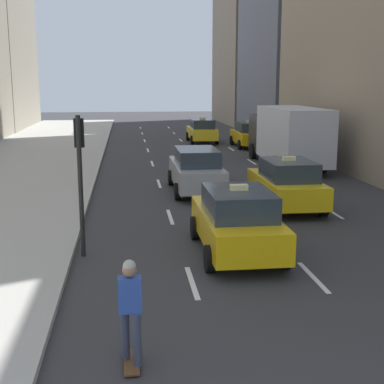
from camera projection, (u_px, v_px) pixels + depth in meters
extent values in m
cube|color=#ADAAA3|center=(29.00, 162.00, 29.56)|extent=(8.00, 66.00, 0.15)
cube|color=white|center=(192.00, 282.00, 11.91)|extent=(0.12, 2.00, 0.01)
cube|color=white|center=(170.00, 217.00, 17.75)|extent=(0.12, 2.00, 0.01)
cube|color=white|center=(159.00, 184.00, 23.58)|extent=(0.12, 2.00, 0.01)
cube|color=white|center=(152.00, 164.00, 29.42)|extent=(0.12, 2.00, 0.01)
cube|color=white|center=(148.00, 150.00, 35.25)|extent=(0.12, 2.00, 0.01)
cube|color=white|center=(145.00, 141.00, 41.09)|extent=(0.12, 2.00, 0.01)
cube|color=white|center=(142.00, 133.00, 46.92)|extent=(0.12, 2.00, 0.01)
cube|color=white|center=(140.00, 128.00, 52.75)|extent=(0.12, 2.00, 0.01)
cube|color=white|center=(313.00, 277.00, 12.25)|extent=(0.12, 2.00, 0.01)
cube|color=white|center=(252.00, 214.00, 18.08)|extent=(0.12, 2.00, 0.01)
cube|color=white|center=(221.00, 182.00, 23.92)|extent=(0.12, 2.00, 0.01)
cube|color=white|center=(203.00, 163.00, 29.75)|extent=(0.12, 2.00, 0.01)
cube|color=white|center=(190.00, 150.00, 35.58)|extent=(0.12, 2.00, 0.01)
cube|color=white|center=(181.00, 140.00, 41.42)|extent=(0.12, 2.00, 0.01)
cube|color=white|center=(174.00, 133.00, 47.25)|extent=(0.12, 2.00, 0.01)
cube|color=white|center=(169.00, 128.00, 53.09)|extent=(0.12, 2.00, 0.01)
cube|color=white|center=(332.00, 212.00, 18.42)|extent=(0.12, 2.00, 0.01)
cube|color=white|center=(282.00, 181.00, 24.25)|extent=(0.12, 2.00, 0.01)
cube|color=white|center=(252.00, 162.00, 30.08)|extent=(0.12, 2.00, 0.01)
cube|color=white|center=(231.00, 149.00, 35.92)|extent=(0.12, 2.00, 0.01)
cube|color=white|center=(216.00, 140.00, 41.75)|extent=(0.12, 2.00, 0.01)
cube|color=white|center=(205.00, 133.00, 47.59)|extent=(0.12, 2.00, 0.01)
cube|color=white|center=(196.00, 127.00, 53.42)|extent=(0.12, 2.00, 0.01)
cube|color=gray|center=(251.00, 3.00, 57.27)|extent=(6.00, 14.05, 25.42)
cube|color=yellow|center=(202.00, 133.00, 39.74)|extent=(1.80, 4.40, 0.76)
cube|color=#28333D|center=(202.00, 124.00, 39.35)|extent=(1.58, 2.29, 0.64)
cube|color=#F2E599|center=(202.00, 118.00, 39.27)|extent=(0.44, 0.20, 0.14)
cylinder|color=black|center=(188.00, 136.00, 41.04)|extent=(0.22, 0.66, 0.66)
cylinder|color=black|center=(211.00, 136.00, 41.25)|extent=(0.22, 0.66, 0.66)
cylinder|color=black|center=(192.00, 140.00, 38.39)|extent=(0.22, 0.66, 0.66)
cylinder|color=black|center=(217.00, 140.00, 38.60)|extent=(0.22, 0.66, 0.66)
cube|color=yellow|center=(249.00, 137.00, 36.88)|extent=(1.80, 4.40, 0.76)
cube|color=#28333D|center=(250.00, 127.00, 36.48)|extent=(1.58, 2.29, 0.64)
cube|color=#F2E599|center=(250.00, 121.00, 36.40)|extent=(0.44, 0.20, 0.14)
cylinder|color=black|center=(232.00, 140.00, 38.18)|extent=(0.22, 0.66, 0.66)
cylinder|color=black|center=(256.00, 140.00, 38.39)|extent=(0.22, 0.66, 0.66)
cylinder|color=black|center=(240.00, 145.00, 35.52)|extent=(0.22, 0.66, 0.66)
cylinder|color=black|center=(266.00, 144.00, 35.74)|extent=(0.22, 0.66, 0.66)
cube|color=yellow|center=(286.00, 188.00, 18.97)|extent=(1.80, 4.40, 0.76)
cube|color=#28333D|center=(289.00, 170.00, 18.57)|extent=(1.58, 2.29, 0.64)
cube|color=#F2E599|center=(289.00, 159.00, 18.49)|extent=(0.44, 0.20, 0.14)
cylinder|color=black|center=(252.00, 191.00, 20.26)|extent=(0.22, 0.66, 0.66)
cylinder|color=black|center=(298.00, 190.00, 20.48)|extent=(0.22, 0.66, 0.66)
cylinder|color=black|center=(271.00, 208.00, 17.61)|extent=(0.22, 0.66, 0.66)
cylinder|color=black|center=(323.00, 206.00, 17.83)|extent=(0.22, 0.66, 0.66)
cube|color=yellow|center=(236.00, 227.00, 13.88)|extent=(1.80, 4.40, 0.76)
cube|color=#28333D|center=(239.00, 202.00, 13.48)|extent=(1.58, 2.29, 0.64)
cube|color=#F2E599|center=(239.00, 187.00, 13.40)|extent=(0.44, 0.20, 0.14)
cylinder|color=black|center=(195.00, 228.00, 15.17)|extent=(0.22, 0.66, 0.66)
cylinder|color=black|center=(257.00, 226.00, 15.39)|extent=(0.22, 0.66, 0.66)
cylinder|color=black|center=(210.00, 259.00, 12.52)|extent=(0.22, 0.66, 0.66)
cylinder|color=black|center=(284.00, 256.00, 12.74)|extent=(0.22, 0.66, 0.66)
cube|color=#9EA0A5|center=(196.00, 174.00, 21.75)|extent=(1.80, 4.95, 0.83)
cube|color=#28333D|center=(197.00, 157.00, 21.32)|extent=(1.58, 2.57, 0.64)
cylinder|color=black|center=(171.00, 178.00, 23.22)|extent=(0.22, 0.66, 0.66)
cylinder|color=black|center=(212.00, 177.00, 23.44)|extent=(0.22, 0.66, 0.66)
cylinder|color=black|center=(178.00, 192.00, 20.24)|extent=(0.22, 0.66, 0.66)
cylinder|color=black|center=(224.00, 190.00, 20.45)|extent=(0.22, 0.66, 0.66)
cube|color=#262628|center=(271.00, 133.00, 31.16)|extent=(2.10, 2.40, 2.10)
cube|color=#28333D|center=(266.00, 126.00, 32.22)|extent=(1.90, 0.10, 0.90)
cube|color=silver|center=(293.00, 135.00, 27.01)|extent=(2.30, 6.00, 2.70)
cylinder|color=black|center=(253.00, 151.00, 31.24)|extent=(0.28, 0.90, 0.90)
cylinder|color=black|center=(288.00, 151.00, 31.49)|extent=(0.28, 0.90, 0.90)
cylinder|color=black|center=(277.00, 165.00, 25.98)|extent=(0.28, 0.90, 0.90)
cylinder|color=black|center=(322.00, 164.00, 26.26)|extent=(0.28, 0.90, 0.90)
cube|color=brown|center=(132.00, 362.00, 8.43)|extent=(0.24, 0.80, 0.03)
cylinder|color=black|center=(131.00, 355.00, 8.70)|extent=(0.18, 0.05, 0.05)
cylinder|color=black|center=(132.00, 373.00, 8.16)|extent=(0.18, 0.05, 0.05)
cylinder|color=#383D51|center=(125.00, 334.00, 8.45)|extent=(0.14, 0.14, 0.84)
cylinder|color=#383D51|center=(137.00, 340.00, 8.23)|extent=(0.14, 0.14, 0.84)
cube|color=#2D4CA5|center=(130.00, 295.00, 8.20)|extent=(0.36, 0.22, 0.56)
sphere|color=#9E7051|center=(129.00, 270.00, 8.12)|extent=(0.22, 0.22, 0.22)
sphere|color=#B2AD9E|center=(129.00, 266.00, 8.11)|extent=(0.20, 0.20, 0.20)
cylinder|color=black|center=(81.00, 187.00, 13.41)|extent=(0.12, 0.12, 3.60)
cube|color=black|center=(79.00, 133.00, 13.31)|extent=(0.24, 0.20, 0.72)
sphere|color=red|center=(79.00, 123.00, 13.37)|extent=(0.14, 0.14, 0.14)
sphere|color=#4C3F14|center=(79.00, 132.00, 13.42)|extent=(0.14, 0.14, 0.14)
sphere|color=#198C2D|center=(80.00, 142.00, 13.46)|extent=(0.14, 0.14, 0.14)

